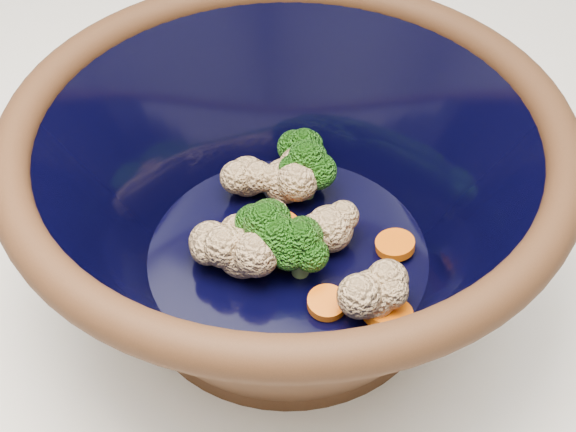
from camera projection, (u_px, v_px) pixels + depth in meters
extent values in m
cylinder|color=black|center=(288.00, 279.00, 0.55)|extent=(0.20, 0.20, 0.01)
torus|color=black|center=(288.00, 132.00, 0.46)|extent=(0.33, 0.33, 0.02)
cylinder|color=black|center=(288.00, 255.00, 0.53)|extent=(0.19, 0.19, 0.00)
cylinder|color=#608442|center=(265.00, 251.00, 0.52)|extent=(0.01, 0.01, 0.02)
ellipsoid|color=#286914|center=(264.00, 225.00, 0.50)|extent=(0.04, 0.04, 0.04)
cylinder|color=#608442|center=(300.00, 264.00, 0.51)|extent=(0.01, 0.01, 0.02)
ellipsoid|color=#286914|center=(301.00, 241.00, 0.50)|extent=(0.04, 0.04, 0.03)
cylinder|color=#608442|center=(306.00, 185.00, 0.56)|extent=(0.01, 0.01, 0.02)
ellipsoid|color=#286914|center=(306.00, 160.00, 0.55)|extent=(0.04, 0.04, 0.03)
cylinder|color=#608442|center=(304.00, 166.00, 0.58)|extent=(0.01, 0.01, 0.02)
ellipsoid|color=#286914|center=(304.00, 145.00, 0.57)|extent=(0.03, 0.03, 0.03)
sphere|color=beige|center=(247.00, 176.00, 0.56)|extent=(0.03, 0.03, 0.03)
sphere|color=beige|center=(243.00, 252.00, 0.51)|extent=(0.03, 0.03, 0.03)
sphere|color=beige|center=(329.00, 229.00, 0.53)|extent=(0.03, 0.03, 0.03)
sphere|color=beige|center=(285.00, 181.00, 0.56)|extent=(0.03, 0.03, 0.03)
sphere|color=beige|center=(275.00, 230.00, 0.53)|extent=(0.03, 0.03, 0.03)
sphere|color=beige|center=(249.00, 244.00, 0.52)|extent=(0.03, 0.03, 0.03)
sphere|color=beige|center=(211.00, 243.00, 0.52)|extent=(0.03, 0.03, 0.03)
sphere|color=beige|center=(372.00, 295.00, 0.49)|extent=(0.03, 0.03, 0.03)
cylinder|color=#D56509|center=(395.00, 245.00, 0.53)|extent=(0.03, 0.03, 0.01)
cylinder|color=#D56509|center=(281.00, 228.00, 0.54)|extent=(0.03, 0.03, 0.01)
cylinder|color=#D56509|center=(327.00, 303.00, 0.50)|extent=(0.02, 0.02, 0.01)
cylinder|color=#D56509|center=(387.00, 313.00, 0.49)|extent=(0.03, 0.03, 0.01)
cylinder|color=#D56509|center=(275.00, 243.00, 0.53)|extent=(0.03, 0.03, 0.01)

